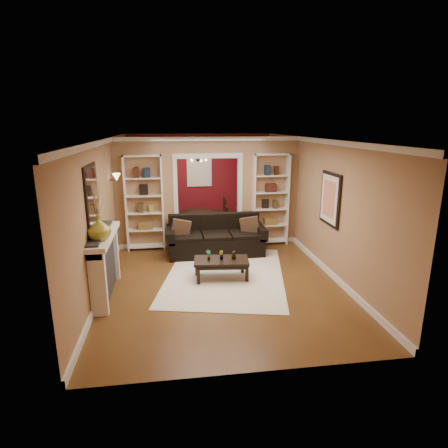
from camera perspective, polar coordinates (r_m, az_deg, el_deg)
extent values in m
plane|color=brown|center=(8.52, -1.52, -5.55)|extent=(8.00, 8.00, 0.00)
plane|color=white|center=(7.98, -1.66, 12.91)|extent=(8.00, 8.00, 0.00)
plane|color=#A57C57|center=(12.07, -3.80, 7.16)|extent=(8.00, 0.00, 8.00)
plane|color=#A57C57|center=(4.35, 4.58, -7.21)|extent=(8.00, 0.00, 8.00)
plane|color=#A57C57|center=(8.20, -17.41, 2.77)|extent=(0.00, 8.00, 8.00)
plane|color=#A57C57|center=(8.69, 13.35, 3.71)|extent=(0.00, 8.00, 8.00)
cube|color=#A57C57|center=(9.32, -2.44, 4.85)|extent=(4.50, 0.15, 2.70)
cube|color=maroon|center=(12.05, -3.79, 7.00)|extent=(4.44, 0.04, 2.64)
cube|color=#8CA5CC|center=(11.98, -3.79, 8.07)|extent=(0.78, 0.03, 0.98)
cube|color=white|center=(7.74, 0.18, -7.69)|extent=(2.96, 3.67, 0.01)
cube|color=black|center=(8.81, -1.25, -1.76)|extent=(2.30, 0.99, 0.90)
cube|color=brown|center=(8.68, -6.59, -0.74)|extent=(0.43, 0.13, 0.42)
cube|color=brown|center=(8.87, 4.00, -0.29)|extent=(0.45, 0.28, 0.44)
cube|color=black|center=(7.48, -0.42, -6.87)|extent=(1.12, 0.68, 0.41)
imported|color=#336626|center=(7.35, -2.36, -4.74)|extent=(0.13, 0.11, 0.21)
imported|color=#336626|center=(7.38, -0.42, -4.76)|extent=(0.12, 0.13, 0.18)
imported|color=#336626|center=(7.42, 1.49, -4.70)|extent=(0.11, 0.11, 0.17)
cube|color=white|center=(9.17, -12.02, 3.09)|extent=(0.90, 0.30, 2.30)
cube|color=white|center=(9.47, 7.07, 3.68)|extent=(0.90, 0.30, 2.30)
cube|color=white|center=(6.96, -17.48, -5.98)|extent=(0.32, 1.70, 1.16)
imported|color=olive|center=(6.36, -18.55, -0.64)|extent=(0.43, 0.43, 0.40)
cube|color=silver|center=(6.67, -19.48, 3.85)|extent=(0.03, 0.95, 1.10)
cube|color=#FFE0A5|center=(8.64, -16.45, 6.68)|extent=(0.18, 0.18, 0.22)
cube|color=black|center=(7.73, 15.83, 3.69)|extent=(0.04, 0.85, 1.05)
imported|color=black|center=(10.83, -3.80, 0.34)|extent=(1.44, 0.81, 0.51)
cube|color=black|center=(10.47, -6.70, 0.88)|extent=(0.49, 0.49, 0.91)
cube|color=black|center=(10.57, -0.71, 0.73)|extent=(0.50, 0.50, 0.77)
cube|color=black|center=(11.05, -6.79, 1.53)|extent=(0.53, 0.53, 0.87)
cube|color=black|center=(11.13, -1.12, 1.81)|extent=(0.52, 0.52, 0.90)
cube|color=#3D291C|center=(10.71, -3.31, 9.78)|extent=(0.50, 0.50, 0.30)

